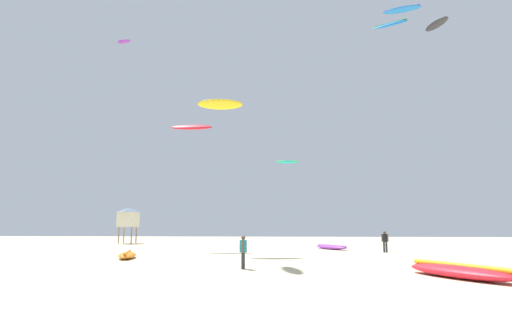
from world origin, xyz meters
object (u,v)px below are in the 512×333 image
(person_midground, at_px, (385,240))
(kite_grounded_near, at_px, (331,247))
(kite_grounded_far, at_px, (127,255))
(kite_aloft_5, at_px, (437,24))
(kite_aloft_1, at_px, (192,127))
(kite_aloft_7, at_px, (287,162))
(kite_aloft_4, at_px, (220,104))
(kite_aloft_0, at_px, (402,9))
(kite_grounded_mid, at_px, (460,271))
(lifeguard_tower, at_px, (128,217))
(kite_aloft_6, at_px, (124,41))
(kite_aloft_3, at_px, (390,24))
(person_foreground, at_px, (243,249))

(person_midground, relative_size, kite_grounded_near, 0.42)
(kite_grounded_far, xyz_separation_m, kite_aloft_5, (27.02, 16.33, 23.65))
(kite_aloft_1, bearing_deg, kite_aloft_7, 63.81)
(kite_aloft_4, bearing_deg, kite_aloft_0, 29.18)
(kite_grounded_mid, height_order, kite_aloft_0, kite_aloft_0)
(kite_aloft_0, distance_m, kite_aloft_7, 22.37)
(kite_aloft_5, height_order, kite_aloft_7, kite_aloft_5)
(kite_aloft_0, height_order, kite_aloft_4, kite_aloft_0)
(kite_aloft_1, height_order, kite_aloft_7, kite_aloft_1)
(lifeguard_tower, xyz_separation_m, kite_aloft_7, (18.72, 6.52, 7.38))
(kite_grounded_near, distance_m, kite_aloft_5, 27.47)
(kite_grounded_mid, bearing_deg, kite_aloft_6, 131.03)
(kite_aloft_0, bearing_deg, kite_aloft_3, 87.14)
(kite_aloft_5, bearing_deg, person_midground, -133.20)
(lifeguard_tower, bearing_deg, person_midground, -27.14)
(kite_grounded_mid, distance_m, kite_aloft_3, 38.70)
(kite_grounded_mid, distance_m, kite_aloft_5, 35.60)
(kite_grounded_near, xyz_separation_m, kite_aloft_7, (-3.63, 16.19, 10.21))
(lifeguard_tower, relative_size, kite_aloft_5, 1.24)
(lifeguard_tower, relative_size, kite_aloft_1, 1.09)
(lifeguard_tower, height_order, kite_aloft_5, kite_aloft_5)
(kite_aloft_3, bearing_deg, kite_grounded_mid, -101.64)
(kite_grounded_near, bearing_deg, kite_aloft_1, -172.54)
(person_midground, bearing_deg, kite_aloft_5, 165.72)
(lifeguard_tower, relative_size, kite_aloft_4, 1.13)
(kite_aloft_4, bearing_deg, kite_aloft_1, 127.59)
(kite_grounded_near, bearing_deg, kite_aloft_6, 151.27)
(kite_grounded_near, xyz_separation_m, kite_aloft_1, (-12.39, -1.62, 10.64))
(kite_grounded_near, distance_m, kite_aloft_6, 40.05)
(person_foreground, relative_size, kite_grounded_near, 0.41)
(kite_grounded_far, xyz_separation_m, kite_aloft_7, (10.66, 26.70, 10.22))
(person_foreground, distance_m, lifeguard_tower, 30.56)
(kite_grounded_near, height_order, kite_aloft_1, kite_aloft_1)
(kite_aloft_4, height_order, kite_aloft_6, kite_aloft_6)
(kite_grounded_near, distance_m, kite_aloft_7, 19.48)
(kite_grounded_mid, relative_size, kite_aloft_1, 1.34)
(lifeguard_tower, distance_m, kite_aloft_5, 40.97)
(kite_grounded_mid, bearing_deg, kite_aloft_3, 78.36)
(kite_aloft_0, distance_m, kite_aloft_6, 36.05)
(person_midground, height_order, kite_grounded_mid, person_midground)
(kite_grounded_mid, xyz_separation_m, kite_aloft_3, (5.85, 28.43, 25.61))
(kite_grounded_far, distance_m, kite_aloft_6, 38.43)
(person_midground, xyz_separation_m, kite_aloft_0, (4.78, 7.73, 23.73))
(person_foreground, height_order, lifeguard_tower, lifeguard_tower)
(person_midground, distance_m, kite_aloft_5, 26.37)
(lifeguard_tower, height_order, kite_aloft_6, kite_aloft_6)
(kite_aloft_1, bearing_deg, kite_aloft_5, 16.52)
(person_foreground, height_order, kite_aloft_7, kite_aloft_7)
(kite_grounded_mid, bearing_deg, kite_grounded_far, 153.82)
(kite_aloft_4, bearing_deg, kite_aloft_6, 129.94)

